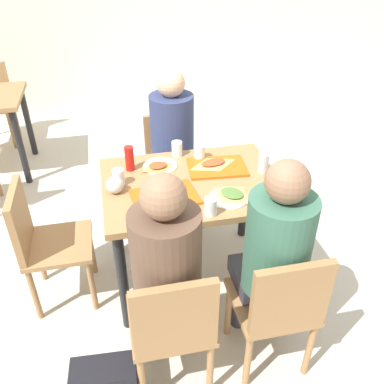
% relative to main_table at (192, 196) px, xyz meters
% --- Properties ---
extents(ground_plane, '(10.00, 10.00, 0.02)m').
position_rel_main_table_xyz_m(ground_plane, '(0.00, 0.00, -0.67)').
color(ground_plane, beige).
extents(main_table, '(1.07, 0.80, 0.76)m').
position_rel_main_table_xyz_m(main_table, '(0.00, 0.00, 0.00)').
color(main_table, '#9E7247').
rests_on(main_table, ground_plane).
extents(chair_near_left, '(0.40, 0.40, 0.84)m').
position_rel_main_table_xyz_m(chair_near_left, '(-0.27, -0.79, -0.17)').
color(chair_near_left, '#9E7247').
rests_on(chair_near_left, ground_plane).
extents(chair_near_right, '(0.40, 0.40, 0.84)m').
position_rel_main_table_xyz_m(chair_near_right, '(0.27, -0.79, -0.17)').
color(chair_near_right, '#9E7247').
rests_on(chair_near_right, ground_plane).
extents(chair_far_side, '(0.40, 0.40, 0.84)m').
position_rel_main_table_xyz_m(chair_far_side, '(0.00, 0.79, -0.17)').
color(chair_far_side, '#9E7247').
rests_on(chair_far_side, ground_plane).
extents(chair_left_end, '(0.40, 0.40, 0.84)m').
position_rel_main_table_xyz_m(chair_left_end, '(-0.92, 0.00, -0.17)').
color(chair_left_end, '#9E7247').
rests_on(chair_left_end, ground_plane).
extents(person_in_red, '(0.32, 0.42, 1.25)m').
position_rel_main_table_xyz_m(person_in_red, '(-0.27, -0.65, 0.08)').
color(person_in_red, '#383842').
rests_on(person_in_red, ground_plane).
extents(person_in_brown_jacket, '(0.32, 0.42, 1.25)m').
position_rel_main_table_xyz_m(person_in_brown_jacket, '(0.27, -0.65, 0.08)').
color(person_in_brown_jacket, '#383842').
rests_on(person_in_brown_jacket, ground_plane).
extents(person_far_side, '(0.32, 0.42, 1.25)m').
position_rel_main_table_xyz_m(person_far_side, '(-0.00, 0.65, 0.08)').
color(person_far_side, '#383842').
rests_on(person_far_side, ground_plane).
extents(tray_red_near, '(0.39, 0.30, 0.02)m').
position_rel_main_table_xyz_m(tray_red_near, '(-0.19, -0.14, 0.12)').
color(tray_red_near, '#D85914').
rests_on(tray_red_near, main_table).
extents(tray_red_far, '(0.38, 0.29, 0.02)m').
position_rel_main_table_xyz_m(tray_red_far, '(0.19, 0.12, 0.12)').
color(tray_red_far, '#D85914').
rests_on(tray_red_far, main_table).
extents(paper_plate_center, '(0.22, 0.22, 0.01)m').
position_rel_main_table_xyz_m(paper_plate_center, '(-0.16, 0.22, 0.11)').
color(paper_plate_center, white).
rests_on(paper_plate_center, main_table).
extents(paper_plate_near_edge, '(0.22, 0.22, 0.01)m').
position_rel_main_table_xyz_m(paper_plate_near_edge, '(0.16, -0.22, 0.11)').
color(paper_plate_near_edge, white).
rests_on(paper_plate_near_edge, main_table).
extents(pizza_slice_a, '(0.18, 0.24, 0.02)m').
position_rel_main_table_xyz_m(pizza_slice_a, '(-0.21, -0.16, 0.13)').
color(pizza_slice_a, '#C68C47').
rests_on(pizza_slice_a, tray_red_near).
extents(pizza_slice_b, '(0.26, 0.18, 0.02)m').
position_rel_main_table_xyz_m(pizza_slice_b, '(0.17, 0.14, 0.13)').
color(pizza_slice_b, '#DBAD60').
rests_on(pizza_slice_b, tray_red_far).
extents(pizza_slice_c, '(0.19, 0.17, 0.02)m').
position_rel_main_table_xyz_m(pizza_slice_c, '(-0.18, 0.20, 0.13)').
color(pizza_slice_c, '#C68C47').
rests_on(pizza_slice_c, paper_plate_center).
extents(pizza_slice_d, '(0.24, 0.25, 0.02)m').
position_rel_main_table_xyz_m(pizza_slice_d, '(0.19, -0.21, 0.13)').
color(pizza_slice_d, '#DBAD60').
rests_on(pizza_slice_d, paper_plate_near_edge).
extents(plastic_cup_a, '(0.07, 0.07, 0.10)m').
position_rel_main_table_xyz_m(plastic_cup_a, '(-0.03, 0.34, 0.16)').
color(plastic_cup_a, white).
rests_on(plastic_cup_a, main_table).
extents(plastic_cup_b, '(0.07, 0.07, 0.10)m').
position_rel_main_table_xyz_m(plastic_cup_b, '(0.03, -0.34, 0.16)').
color(plastic_cup_b, white).
rests_on(plastic_cup_b, main_table).
extents(plastic_cup_c, '(0.07, 0.07, 0.10)m').
position_rel_main_table_xyz_m(plastic_cup_c, '(-0.43, 0.06, 0.16)').
color(plastic_cup_c, white).
rests_on(plastic_cup_c, main_table).
extents(plastic_cup_d, '(0.07, 0.07, 0.10)m').
position_rel_main_table_xyz_m(plastic_cup_d, '(0.11, 0.26, 0.16)').
color(plastic_cup_d, white).
rests_on(plastic_cup_d, main_table).
extents(soda_can, '(0.07, 0.07, 0.12)m').
position_rel_main_table_xyz_m(soda_can, '(0.46, 0.02, 0.17)').
color(soda_can, '#B7BCC6').
rests_on(soda_can, main_table).
extents(condiment_bottle, '(0.06, 0.06, 0.16)m').
position_rel_main_table_xyz_m(condiment_bottle, '(-0.35, 0.22, 0.19)').
color(condiment_bottle, red).
rests_on(condiment_bottle, main_table).
extents(foil_bundle, '(0.10, 0.10, 0.10)m').
position_rel_main_table_xyz_m(foil_bundle, '(-0.46, -0.02, 0.16)').
color(foil_bundle, silver).
rests_on(foil_bundle, main_table).
extents(handbag, '(0.33, 0.18, 0.28)m').
position_rel_main_table_xyz_m(handbag, '(-0.62, -0.80, -0.52)').
color(handbag, black).
rests_on(handbag, ground_plane).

